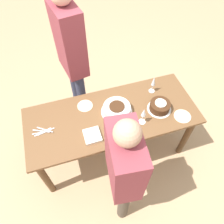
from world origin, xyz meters
The scene contains 12 objects.
ground_plane centered at (0.00, 0.00, 0.00)m, with size 12.00×12.00×0.00m, color tan.
dining_table centered at (0.00, 0.00, 0.63)m, with size 1.76×0.72×0.75m.
cake_center_white centered at (0.06, 0.02, 0.79)m, with size 0.32×0.32×0.09m.
cake_front_chocolate centered at (0.49, -0.07, 0.80)m, with size 0.25×0.25×0.10m.
wine_glass_near centered at (0.52, 0.18, 0.89)m, with size 0.07×0.07×0.21m.
wine_glass_far centered at (0.26, -0.17, 0.89)m, with size 0.07×0.07×0.21m.
dessert_plate_left centered at (-0.23, 0.20, 0.75)m, with size 0.16×0.16×0.01m.
dessert_plate_right centered at (0.67, -0.23, 0.75)m, with size 0.17×0.17×0.01m.
fork_pile centered at (-0.69, 0.01, 0.76)m, with size 0.21×0.11×0.01m.
napkin_stack centered at (-0.25, -0.18, 0.76)m, with size 0.16×0.17×0.03m.
person_cutting centered at (-0.11, -0.65, 0.94)m, with size 0.27×0.42×1.56m.
person_watching centered at (-0.23, 0.68, 1.08)m, with size 0.29×0.43×1.78m.
Camera 1 is at (-0.39, -1.24, 2.54)m, focal length 35.00 mm.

